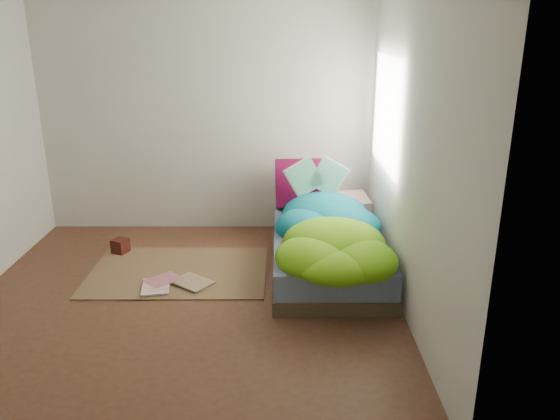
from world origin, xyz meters
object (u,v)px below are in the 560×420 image
object	(u,v)px
bed	(327,248)
floor_book_a	(142,288)
wooden_box	(120,246)
pillow_magenta	(300,183)
open_book	(317,167)
floor_book_b	(157,277)

from	to	relation	value
bed	floor_book_a	distance (m)	1.71
bed	wooden_box	bearing A→B (deg)	172.51
pillow_magenta	open_book	world-z (taller)	open_book
wooden_box	pillow_magenta	bearing A→B (deg)	14.19
pillow_magenta	floor_book_a	distance (m)	1.96
floor_book_a	wooden_box	bearing A→B (deg)	107.47
bed	floor_book_a	world-z (taller)	bed
bed	open_book	size ratio (longest dim) A/B	3.93
pillow_magenta	floor_book_b	bearing A→B (deg)	-145.84
wooden_box	open_book	bearing A→B (deg)	5.13
wooden_box	bed	bearing A→B (deg)	-7.49
pillow_magenta	wooden_box	xyz separation A→B (m)	(-1.79, -0.45, -0.51)
bed	floor_book_b	distance (m)	1.58
pillow_magenta	open_book	size ratio (longest dim) A/B	0.99
open_book	floor_book_a	xyz separation A→B (m)	(-1.54, -0.98, -0.81)
wooden_box	floor_book_b	size ratio (longest dim) A/B	0.47
wooden_box	floor_book_b	bearing A→B (deg)	-50.73
pillow_magenta	open_book	xyz separation A→B (m)	(0.15, -0.28, 0.24)
bed	floor_book_a	bearing A→B (deg)	-161.51
bed	open_book	bearing A→B (deg)	100.15
bed	wooden_box	xyz separation A→B (m)	(-2.02, 0.27, -0.09)
floor_book_b	floor_book_a	bearing A→B (deg)	-65.36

